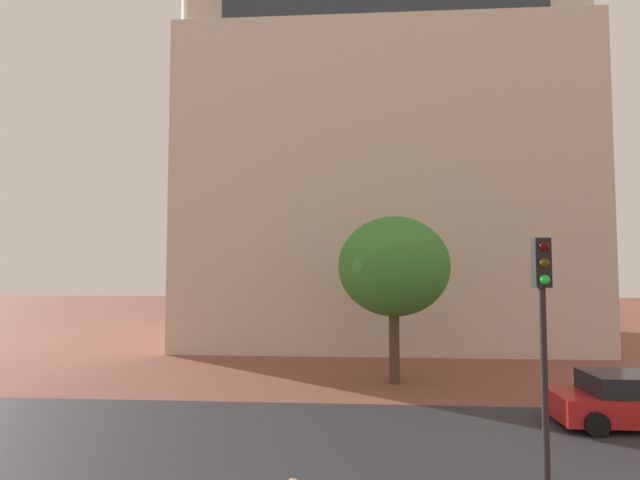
{
  "coord_description": "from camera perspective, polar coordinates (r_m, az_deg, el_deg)",
  "views": [
    {
      "loc": [
        1.02,
        -4.92,
        4.39
      ],
      "look_at": [
        0.08,
        9.35,
        5.23
      ],
      "focal_mm": 27.09,
      "sensor_mm": 36.0,
      "label": 1
    }
  ],
  "objects": [
    {
      "name": "ground_plane",
      "position": [
        15.59,
        -0.15,
        -19.71
      ],
      "size": [
        120.0,
        120.0,
        0.0
      ],
      "primitive_type": "plane",
      "color": "brown"
    },
    {
      "name": "street_asphalt_strip",
      "position": [
        13.62,
        -0.8,
        -22.15
      ],
      "size": [
        120.0,
        6.14,
        0.0
      ],
      "primitive_type": "cube",
      "color": "#2D2D33",
      "rests_on": "ground_plane"
    },
    {
      "name": "landmark_building",
      "position": [
        32.21,
        7.43,
        9.11
      ],
      "size": [
        22.5,
        15.09,
        39.22
      ],
      "color": "beige",
      "rests_on": "ground_plane"
    },
    {
      "name": "car_red",
      "position": [
        16.59,
        32.84,
        -15.69
      ],
      "size": [
        4.18,
        2.04,
        1.45
      ],
      "color": "red",
      "rests_on": "ground_plane"
    },
    {
      "name": "traffic_light_pole",
      "position": [
        9.64,
        24.87,
        -8.74
      ],
      "size": [
        0.28,
        0.34,
        4.94
      ],
      "color": "black",
      "rests_on": "ground_plane"
    },
    {
      "name": "tree_curb_far",
      "position": [
        18.91,
        8.69,
        -3.13
      ],
      "size": [
        4.29,
        4.29,
        6.4
      ],
      "color": "#4C3823",
      "rests_on": "ground_plane"
    }
  ]
}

